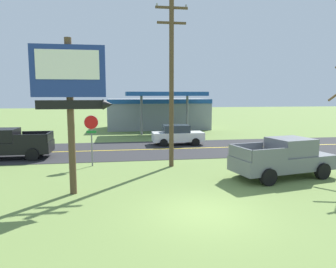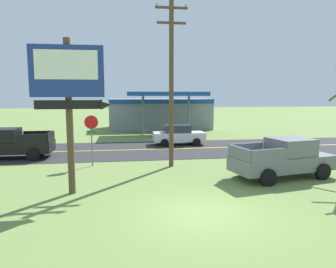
{
  "view_description": "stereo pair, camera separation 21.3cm",
  "coord_description": "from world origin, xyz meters",
  "px_view_note": "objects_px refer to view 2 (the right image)",
  "views": [
    {
      "loc": [
        -2.87,
        -10.21,
        4.13
      ],
      "look_at": [
        0.0,
        8.0,
        1.8
      ],
      "focal_mm": 33.48,
      "sensor_mm": 36.0,
      "label": 1
    },
    {
      "loc": [
        -2.66,
        -10.24,
        4.13
      ],
      "look_at": [
        0.0,
        8.0,
        1.8
      ],
      "focal_mm": 33.48,
      "sensor_mm": 36.0,
      "label": 2
    }
  ],
  "objects_px": {
    "gas_station": "(160,113)",
    "pickup_black_on_road": "(10,144)",
    "motel_sign": "(70,88)",
    "car_white_near_lane": "(178,135)",
    "pickup_grey_parked_on_lawn": "(284,158)",
    "stop_sign": "(92,131)",
    "utility_pole": "(171,80)"
  },
  "relations": [
    {
      "from": "utility_pole",
      "to": "gas_station",
      "type": "distance_m",
      "value": 20.61
    },
    {
      "from": "motel_sign",
      "to": "pickup_black_on_road",
      "type": "distance_m",
      "value": 10.24
    },
    {
      "from": "motel_sign",
      "to": "car_white_near_lane",
      "type": "height_order",
      "value": "motel_sign"
    },
    {
      "from": "pickup_grey_parked_on_lawn",
      "to": "pickup_black_on_road",
      "type": "xyz_separation_m",
      "value": [
        -15.18,
        6.92,
        0.0
      ]
    },
    {
      "from": "stop_sign",
      "to": "car_white_near_lane",
      "type": "distance_m",
      "value": 9.45
    },
    {
      "from": "stop_sign",
      "to": "car_white_near_lane",
      "type": "height_order",
      "value": "stop_sign"
    },
    {
      "from": "stop_sign",
      "to": "utility_pole",
      "type": "bearing_deg",
      "value": -9.66
    },
    {
      "from": "pickup_grey_parked_on_lawn",
      "to": "car_white_near_lane",
      "type": "bearing_deg",
      "value": 107.15
    },
    {
      "from": "motel_sign",
      "to": "car_white_near_lane",
      "type": "bearing_deg",
      "value": 61.4
    },
    {
      "from": "motel_sign",
      "to": "gas_station",
      "type": "bearing_deg",
      "value": 75.11
    },
    {
      "from": "utility_pole",
      "to": "car_white_near_lane",
      "type": "relative_size",
      "value": 2.22
    },
    {
      "from": "motel_sign",
      "to": "gas_station",
      "type": "distance_m",
      "value": 25.76
    },
    {
      "from": "gas_station",
      "to": "car_white_near_lane",
      "type": "bearing_deg",
      "value": -89.85
    },
    {
      "from": "pickup_black_on_road",
      "to": "car_white_near_lane",
      "type": "xyz_separation_m",
      "value": [
        11.81,
        4.0,
        -0.13
      ]
    },
    {
      "from": "gas_station",
      "to": "pickup_grey_parked_on_lawn",
      "type": "relative_size",
      "value": 2.19
    },
    {
      "from": "utility_pole",
      "to": "gas_station",
      "type": "height_order",
      "value": "utility_pole"
    },
    {
      "from": "pickup_black_on_road",
      "to": "car_white_near_lane",
      "type": "distance_m",
      "value": 12.47
    },
    {
      "from": "stop_sign",
      "to": "utility_pole",
      "type": "xyz_separation_m",
      "value": [
        4.53,
        -0.77,
        2.93
      ]
    },
    {
      "from": "gas_station",
      "to": "utility_pole",
      "type": "bearing_deg",
      "value": -94.96
    },
    {
      "from": "stop_sign",
      "to": "pickup_grey_parked_on_lawn",
      "type": "xyz_separation_m",
      "value": [
        9.7,
        -4.01,
        -1.06
      ]
    },
    {
      "from": "gas_station",
      "to": "pickup_black_on_road",
      "type": "relative_size",
      "value": 2.31
    },
    {
      "from": "pickup_grey_parked_on_lawn",
      "to": "motel_sign",
      "type": "bearing_deg",
      "value": -172.97
    },
    {
      "from": "pickup_grey_parked_on_lawn",
      "to": "stop_sign",
      "type": "bearing_deg",
      "value": 157.56
    },
    {
      "from": "motel_sign",
      "to": "pickup_grey_parked_on_lawn",
      "type": "bearing_deg",
      "value": 7.03
    },
    {
      "from": "utility_pole",
      "to": "car_white_near_lane",
      "type": "bearing_deg",
      "value": 76.85
    },
    {
      "from": "pickup_black_on_road",
      "to": "gas_station",
      "type": "bearing_deg",
      "value": 54.71
    },
    {
      "from": "gas_station",
      "to": "motel_sign",
      "type": "bearing_deg",
      "value": -104.89
    },
    {
      "from": "gas_station",
      "to": "car_white_near_lane",
      "type": "height_order",
      "value": "gas_station"
    },
    {
      "from": "pickup_grey_parked_on_lawn",
      "to": "pickup_black_on_road",
      "type": "bearing_deg",
      "value": 155.49
    },
    {
      "from": "gas_station",
      "to": "car_white_near_lane",
      "type": "relative_size",
      "value": 2.86
    },
    {
      "from": "utility_pole",
      "to": "pickup_grey_parked_on_lawn",
      "type": "bearing_deg",
      "value": -32.05
    },
    {
      "from": "gas_station",
      "to": "pickup_grey_parked_on_lawn",
      "type": "distance_m",
      "value": 23.81
    }
  ]
}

